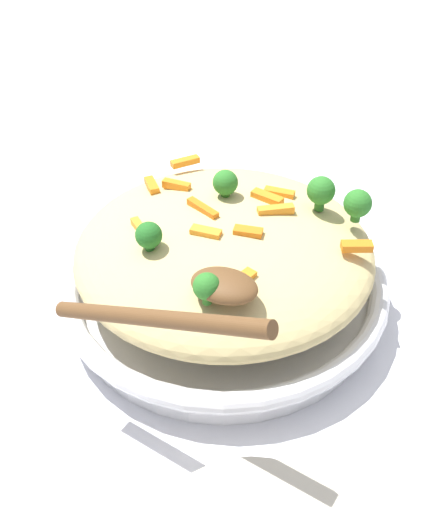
# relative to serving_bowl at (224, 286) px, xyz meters

# --- Properties ---
(ground_plane) EXTENTS (2.40, 2.40, 0.00)m
(ground_plane) POSITION_rel_serving_bowl_xyz_m (0.00, 0.00, -0.02)
(ground_plane) COLOR silver
(serving_bowl) EXTENTS (0.33, 0.33, 0.04)m
(serving_bowl) POSITION_rel_serving_bowl_xyz_m (0.00, 0.00, 0.00)
(serving_bowl) COLOR silver
(serving_bowl) RESTS_ON ground_plane
(pasta_mound) EXTENTS (0.29, 0.28, 0.07)m
(pasta_mound) POSITION_rel_serving_bowl_xyz_m (0.00, 0.00, 0.05)
(pasta_mound) COLOR #D1BA7A
(pasta_mound) RESTS_ON serving_bowl
(carrot_piece_0) EXTENTS (0.03, 0.01, 0.01)m
(carrot_piece_0) POSITION_rel_serving_bowl_xyz_m (-0.03, 0.01, 0.08)
(carrot_piece_0) COLOR orange
(carrot_piece_0) RESTS_ON pasta_mound
(carrot_piece_1) EXTENTS (0.03, 0.02, 0.01)m
(carrot_piece_1) POSITION_rel_serving_bowl_xyz_m (-0.02, -0.05, 0.08)
(carrot_piece_1) COLOR orange
(carrot_piece_1) RESTS_ON pasta_mound
(carrot_piece_2) EXTENTS (0.03, 0.03, 0.01)m
(carrot_piece_2) POSITION_rel_serving_bowl_xyz_m (-0.04, -0.03, 0.08)
(carrot_piece_2) COLOR orange
(carrot_piece_2) RESTS_ON pasta_mound
(carrot_piece_3) EXTENTS (0.03, 0.03, 0.01)m
(carrot_piece_3) POSITION_rel_serving_bowl_xyz_m (0.08, -0.09, 0.08)
(carrot_piece_3) COLOR orange
(carrot_piece_3) RESTS_ON pasta_mound
(carrot_piece_4) EXTENTS (0.03, 0.01, 0.01)m
(carrot_piece_4) POSITION_rel_serving_bowl_xyz_m (-0.03, -0.07, 0.08)
(carrot_piece_4) COLOR orange
(carrot_piece_4) RESTS_ON pasta_mound
(carrot_piece_5) EXTENTS (0.03, 0.03, 0.01)m
(carrot_piece_5) POSITION_rel_serving_bowl_xyz_m (0.09, -0.03, 0.08)
(carrot_piece_5) COLOR orange
(carrot_piece_5) RESTS_ON pasta_mound
(carrot_piece_6) EXTENTS (0.02, 0.03, 0.01)m
(carrot_piece_6) POSITION_rel_serving_bowl_xyz_m (-0.04, 0.07, 0.08)
(carrot_piece_6) COLOR orange
(carrot_piece_6) RESTS_ON pasta_mound
(carrot_piece_7) EXTENTS (0.03, 0.03, 0.01)m
(carrot_piece_7) POSITION_rel_serving_bowl_xyz_m (0.07, 0.04, 0.08)
(carrot_piece_7) COLOR orange
(carrot_piece_7) RESTS_ON pasta_mound
(carrot_piece_8) EXTENTS (0.03, 0.02, 0.01)m
(carrot_piece_8) POSITION_rel_serving_bowl_xyz_m (-0.12, -0.02, 0.08)
(carrot_piece_8) COLOR orange
(carrot_piece_8) RESTS_ON pasta_mound
(carrot_piece_9) EXTENTS (0.03, 0.01, 0.01)m
(carrot_piece_9) POSITION_rel_serving_bowl_xyz_m (0.01, 0.02, 0.08)
(carrot_piece_9) COLOR orange
(carrot_piece_9) RESTS_ON pasta_mound
(carrot_piece_10) EXTENTS (0.03, 0.01, 0.01)m
(carrot_piece_10) POSITION_rel_serving_bowl_xyz_m (0.07, -0.04, 0.08)
(carrot_piece_10) COLOR orange
(carrot_piece_10) RESTS_ON pasta_mound
(carrot_piece_11) EXTENTS (0.04, 0.02, 0.01)m
(carrot_piece_11) POSITION_rel_serving_bowl_xyz_m (0.03, -0.01, 0.08)
(carrot_piece_11) COLOR orange
(carrot_piece_11) RESTS_ON pasta_mound
(broccoli_floret_0) EXTENTS (0.02, 0.02, 0.03)m
(broccoli_floret_0) POSITION_rel_serving_bowl_xyz_m (0.02, -0.04, 0.09)
(broccoli_floret_0) COLOR #296820
(broccoli_floret_0) RESTS_ON pasta_mound
(broccoli_floret_1) EXTENTS (0.03, 0.03, 0.03)m
(broccoli_floret_1) POSITION_rel_serving_bowl_xyz_m (-0.11, -0.06, 0.09)
(broccoli_floret_1) COLOR #296820
(broccoli_floret_1) RESTS_ON pasta_mound
(broccoli_floret_2) EXTENTS (0.03, 0.03, 0.04)m
(broccoli_floret_2) POSITION_rel_serving_bowl_xyz_m (-0.07, -0.06, 0.09)
(broccoli_floret_2) COLOR #296820
(broccoli_floret_2) RESTS_ON pasta_mound
(broccoli_floret_3) EXTENTS (0.02, 0.02, 0.03)m
(broccoli_floret_3) POSITION_rel_serving_bowl_xyz_m (-0.03, 0.10, 0.09)
(broccoli_floret_3) COLOR #296820
(broccoli_floret_3) RESTS_ON pasta_mound
(broccoli_floret_4) EXTENTS (0.02, 0.02, 0.03)m
(broccoli_floret_4) POSITION_rel_serving_bowl_xyz_m (0.05, 0.06, 0.09)
(broccoli_floret_4) COLOR #205B1C
(broccoli_floret_4) RESTS_ON pasta_mound
(serving_spoon) EXTENTS (0.18, 0.13, 0.09)m
(serving_spoon) POSITION_rel_serving_bowl_xyz_m (-0.03, 0.13, 0.10)
(serving_spoon) COLOR brown
(serving_spoon) RESTS_ON pasta_mound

